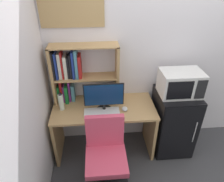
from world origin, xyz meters
TOP-DOWN VIEW (x-y plane):
  - wall_back at (0.40, 0.02)m, footprint 6.40×0.04m
  - desk at (-0.91, -0.30)m, footprint 1.28×0.60m
  - hutch_bookshelf at (-1.25, -0.10)m, footprint 0.81×0.23m
  - monitor at (-0.91, -0.36)m, footprint 0.48×0.19m
  - keyboard at (-0.94, -0.41)m, footprint 0.43×0.16m
  - computer_mouse at (-0.66, -0.38)m, footprint 0.07×0.09m
  - water_bottle at (-1.42, -0.30)m, footprint 0.06×0.06m
  - mini_fridge at (0.03, -0.31)m, footprint 0.50×0.56m
  - microwave at (0.03, -0.31)m, footprint 0.50×0.34m
  - desk_chair at (-0.92, -0.81)m, footprint 0.52×0.52m
  - wall_corkboard at (-1.22, -0.01)m, footprint 0.71×0.02m

SIDE VIEW (x-z plane):
  - desk_chair at x=-0.92m, z-range -0.06..0.83m
  - mini_fridge at x=0.03m, z-range 0.00..0.89m
  - desk at x=-0.91m, z-range 0.15..0.89m
  - keyboard at x=-0.94m, z-range 0.74..0.76m
  - computer_mouse at x=-0.66m, z-range 0.74..0.78m
  - water_bottle at x=-1.42m, z-range 0.73..0.96m
  - monitor at x=-0.91m, z-range 0.75..1.12m
  - microwave at x=0.03m, z-range 0.89..1.20m
  - hutch_bookshelf at x=-1.25m, z-range 0.77..1.51m
  - wall_back at x=0.40m, z-range 0.00..2.60m
  - wall_corkboard at x=-1.22m, z-range 1.66..2.09m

